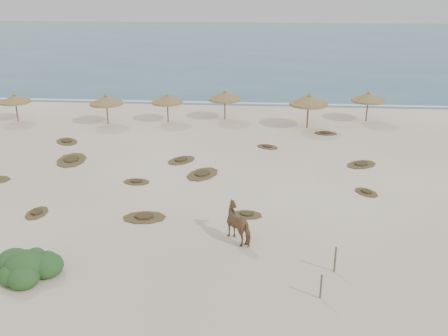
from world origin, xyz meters
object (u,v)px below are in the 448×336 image
at_px(horse, 240,223).
at_px(bush, 27,267).
at_px(palapa_1, 106,101).
at_px(palapa_0, 15,99).

xyz_separation_m(horse, bush, (-8.79, -3.80, -0.45)).
bearing_deg(palapa_1, palapa_0, 177.40).
distance_m(palapa_0, palapa_1, 8.24).
bearing_deg(palapa_1, bush, -81.26).
bearing_deg(horse, palapa_1, -97.29).
relative_size(palapa_1, horse, 1.68).
distance_m(palapa_0, horse, 28.64).
xyz_separation_m(palapa_1, bush, (3.58, -23.29, -1.63)).
distance_m(palapa_0, bush, 26.49).
xyz_separation_m(palapa_0, bush, (11.81, -23.66, -1.52)).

